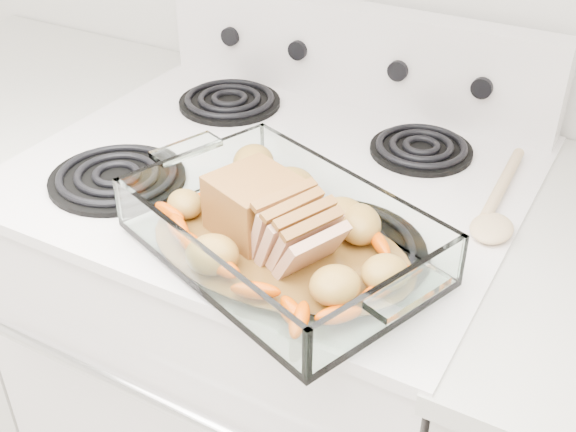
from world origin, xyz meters
The scene contains 6 objects.
electric_range centered at (0.00, 1.66, 0.48)m, with size 0.78×0.70×1.12m.
counter_left centered at (-0.67, 1.66, 0.47)m, with size 0.58×0.68×0.93m.
baking_dish centered at (0.13, 1.45, 0.96)m, with size 0.39×0.26×0.08m.
pork_roast centered at (0.10, 1.45, 0.99)m, with size 0.19×0.10×0.08m.
roast_vegetables centered at (0.13, 1.48, 0.97)m, with size 0.38×0.21×0.05m.
wooden_spoon centered at (0.35, 1.69, 0.94)m, with size 0.06×0.27×0.02m.
Camera 1 is at (0.52, 0.79, 1.52)m, focal length 45.00 mm.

